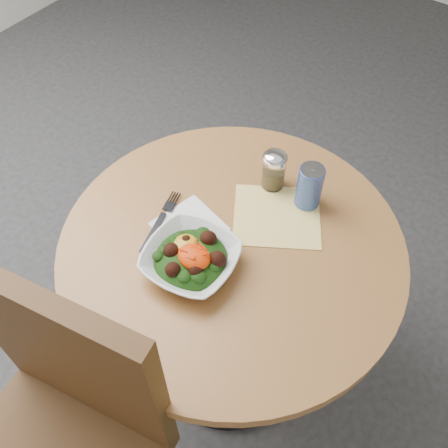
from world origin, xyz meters
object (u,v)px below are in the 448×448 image
at_px(salad_bowl, 191,259).
at_px(spice_shaker, 274,170).
at_px(chair, 62,434).
at_px(beverage_can, 309,187).

xyz_separation_m(salad_bowl, spice_shaker, (0.02, 0.35, 0.03)).
height_order(chair, beverage_can, chair).
relative_size(chair, salad_bowl, 4.19).
relative_size(chair, beverage_can, 7.84).
relative_size(chair, spice_shaker, 8.60).
xyz_separation_m(spice_shaker, beverage_can, (0.11, -0.00, 0.01)).
bearing_deg(salad_bowl, chair, -94.54).
relative_size(spice_shaker, beverage_can, 0.91).
height_order(chair, salad_bowl, chair).
bearing_deg(chair, beverage_can, 78.21).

